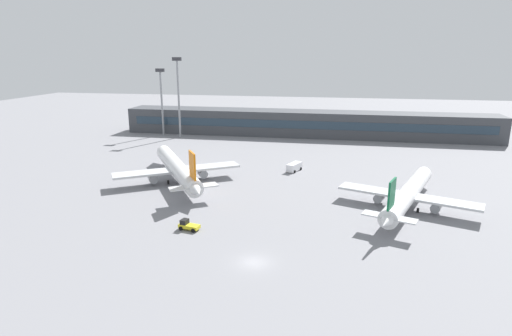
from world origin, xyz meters
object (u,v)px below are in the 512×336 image
at_px(airplane_near, 409,193).
at_px(service_van_white, 294,167).
at_px(airplane_mid, 177,168).
at_px(baggage_tug_yellow, 188,225).
at_px(floodlight_tower_east, 162,97).
at_px(floodlight_tower_west, 178,92).

height_order(airplane_near, service_van_white, airplane_near).
distance_m(airplane_near, airplane_mid, 51.49).
bearing_deg(baggage_tug_yellow, floodlight_tower_east, 115.26).
height_order(baggage_tug_yellow, floodlight_tower_east, floodlight_tower_east).
height_order(airplane_mid, floodlight_tower_west, floodlight_tower_west).
xyz_separation_m(service_van_white, floodlight_tower_west, (-44.63, 37.47, 14.85)).
height_order(baggage_tug_yellow, floodlight_tower_west, floodlight_tower_west).
xyz_separation_m(airplane_near, floodlight_tower_west, (-69.03, 59.48, 13.09)).
xyz_separation_m(service_van_white, floodlight_tower_east, (-52.41, 40.78, 12.82)).
bearing_deg(baggage_tug_yellow, airplane_mid, 114.48).
distance_m(airplane_near, floodlight_tower_west, 92.06).
relative_size(airplane_mid, floodlight_tower_west, 1.33).
xyz_separation_m(baggage_tug_yellow, floodlight_tower_west, (-30.52, 77.85, 15.16)).
xyz_separation_m(airplane_mid, floodlight_tower_west, (-18.26, 50.92, 12.79)).
bearing_deg(airplane_mid, service_van_white, 27.02).
relative_size(floodlight_tower_west, floodlight_tower_east, 1.16).
xyz_separation_m(airplane_near, floodlight_tower_east, (-76.81, 62.79, 11.06)).
bearing_deg(floodlight_tower_west, airplane_near, -40.75).
bearing_deg(service_van_white, floodlight_tower_east, 142.11).
bearing_deg(airplane_mid, baggage_tug_yellow, -65.52).
relative_size(airplane_near, floodlight_tower_west, 1.32).
bearing_deg(floodlight_tower_east, service_van_white, -37.89).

